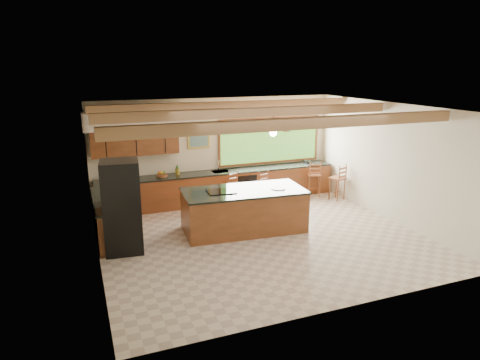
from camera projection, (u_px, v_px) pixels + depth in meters
name	position (u px, v px, depth m)	size (l,w,h in m)	color
ground	(261.00, 237.00, 9.99)	(7.20, 7.20, 0.00)	beige
room_shell	(244.00, 140.00, 9.94)	(7.27, 6.54, 3.02)	beige
counter_run	(197.00, 193.00, 11.85)	(7.12, 3.10, 1.22)	brown
island	(244.00, 210.00, 10.33)	(3.00, 1.58, 1.03)	brown
refrigerator	(122.00, 207.00, 9.02)	(0.85, 0.83, 2.00)	black
bar_stool_a	(230.00, 185.00, 12.01)	(0.48, 0.48, 1.06)	brown
bar_stool_b	(260.00, 186.00, 11.82)	(0.50, 0.50, 1.10)	brown
bar_stool_c	(315.00, 175.00, 12.96)	(0.52, 0.52, 1.11)	brown
bar_stool_d	(339.00, 179.00, 12.60)	(0.49, 0.49, 1.09)	brown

